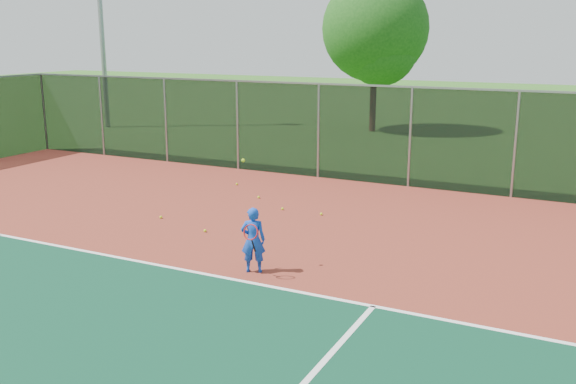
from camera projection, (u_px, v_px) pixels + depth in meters
ground at (169, 360)px, 9.08m from camera, size 120.00×120.00×0.00m
court_apron at (241, 307)px, 10.82m from camera, size 30.00×20.00×0.02m
fence_back at (410, 136)px, 19.15m from camera, size 30.00×0.06×3.03m
tennis_player at (253, 240)px, 12.28m from camera, size 0.59×0.65×2.20m
practice_ball_1 at (259, 197)px, 18.06m from camera, size 0.07×0.07×0.07m
practice_ball_3 at (321, 214)px, 16.36m from camera, size 0.07×0.07×0.07m
practice_ball_4 at (282, 209)px, 16.85m from camera, size 0.07×0.07×0.07m
practice_ball_5 at (161, 217)px, 16.06m from camera, size 0.07×0.07×0.07m
practice_ball_6 at (237, 184)px, 19.67m from camera, size 0.07×0.07×0.07m
practice_ball_7 at (205, 231)px, 14.94m from camera, size 0.07×0.07×0.07m
tree_back_left at (377, 33)px, 29.86m from camera, size 4.99×4.99×7.32m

